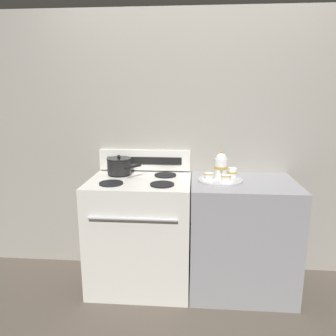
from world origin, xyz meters
TOP-DOWN VIEW (x-y plane):
  - ground_plane at (0.00, 0.00)m, footprint 6.00×6.00m
  - wall_back at (0.00, 0.33)m, footprint 6.00×0.05m
  - stove at (-0.40, -0.00)m, footprint 0.79×0.64m
  - control_panel at (-0.40, 0.28)m, footprint 0.77×0.05m
  - side_counter at (0.40, 0.00)m, footprint 0.80×0.62m
  - saucepan at (-0.59, 0.14)m, footprint 0.29×0.28m
  - serving_tray at (0.22, 0.01)m, footprint 0.34×0.34m
  - teapot at (0.23, 0.06)m, footprint 0.10×0.16m
  - teacup_left at (0.25, -0.06)m, footprint 0.12×0.12m
  - teacup_right at (0.13, -0.02)m, footprint 0.12×0.12m
  - creamer_jug at (0.32, 0.09)m, footprint 0.07×0.07m

SIDE VIEW (x-z plane):
  - ground_plane at x=0.00m, z-range 0.00..0.00m
  - side_counter at x=0.40m, z-range 0.00..0.89m
  - stove at x=-0.40m, z-range 0.00..0.89m
  - serving_tray at x=0.22m, z-range 0.89..0.90m
  - teacup_left at x=0.25m, z-range 0.90..0.95m
  - teacup_right at x=0.13m, z-range 0.90..0.95m
  - creamer_jug at x=0.32m, z-range 0.90..0.97m
  - saucepan at x=-0.59m, z-range 0.89..1.04m
  - control_panel at x=-0.40m, z-range 0.90..1.07m
  - teapot at x=0.23m, z-range 0.89..1.10m
  - wall_back at x=0.00m, z-range 0.00..2.20m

